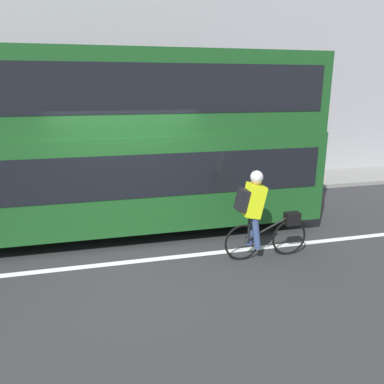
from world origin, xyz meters
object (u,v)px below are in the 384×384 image
Objects in this scene: trash_bin at (93,177)px; street_sign_post at (76,145)px; cyclist_on_bike at (259,212)px; bus at (77,136)px.

trash_bin is 0.96m from street_sign_post.
trash_bin is (-2.76, 4.64, -0.32)m from cyclist_on_bike.
trash_bin is (0.19, 2.55, -1.42)m from bus.
cyclist_on_bike is 5.41m from trash_bin.
cyclist_on_bike is (2.94, -2.09, -1.10)m from bus.
cyclist_on_bike is at bearing -59.27° from trash_bin.
street_sign_post is at bearing 124.07° from cyclist_on_bike.
street_sign_post is (-0.37, -0.01, 0.88)m from trash_bin.
cyclist_on_bike is 5.62m from street_sign_post.
trash_bin is at bearing 85.85° from bus.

